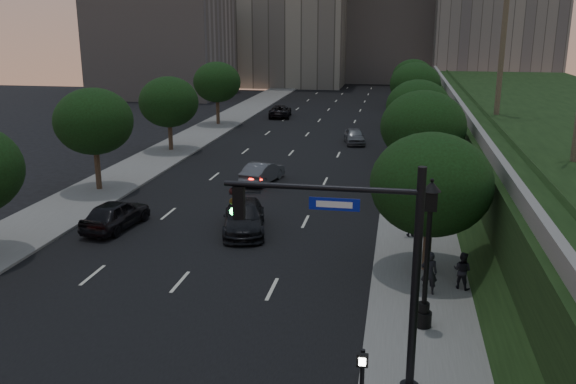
% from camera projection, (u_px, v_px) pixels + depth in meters
% --- Properties ---
extents(ground, '(160.00, 160.00, 0.00)m').
position_uv_depth(ground, '(130.00, 341.00, 21.12)').
color(ground, black).
rests_on(ground, ground).
extents(road_surface, '(16.00, 140.00, 0.02)m').
position_uv_depth(road_surface, '(287.00, 158.00, 49.54)').
color(road_surface, black).
rests_on(road_surface, ground).
extents(sidewalk_right, '(4.50, 140.00, 0.15)m').
position_uv_depth(sidewalk_right, '(415.00, 162.00, 47.75)').
color(sidewalk_right, slate).
rests_on(sidewalk_right, ground).
extents(sidewalk_left, '(4.50, 140.00, 0.15)m').
position_uv_depth(sidewalk_left, '(167.00, 153.00, 51.30)').
color(sidewalk_left, slate).
rests_on(sidewalk_left, ground).
extents(parapet_wall, '(0.35, 90.00, 0.70)m').
position_uv_depth(parapet_wall, '(465.00, 113.00, 44.14)').
color(parapet_wall, slate).
rests_on(parapet_wall, embankment).
extents(office_block_mid, '(22.00, 18.00, 26.00)m').
position_uv_depth(office_block_mid, '(389.00, 9.00, 113.23)').
color(office_block_mid, gray).
rests_on(office_block_mid, ground).
extents(office_block_filler, '(18.00, 16.00, 14.00)m').
position_uv_depth(office_block_filler, '(163.00, 48.00, 90.08)').
color(office_block_filler, gray).
rests_on(office_block_filler, ground).
extents(tree_right_a, '(5.20, 5.20, 6.24)m').
position_uv_depth(tree_right_a, '(431.00, 184.00, 25.83)').
color(tree_right_a, '#38281C').
rests_on(tree_right_a, ground).
extents(tree_right_b, '(5.20, 5.20, 6.74)m').
position_uv_depth(tree_right_b, '(423.00, 127.00, 37.07)').
color(tree_right_b, '#38281C').
rests_on(tree_right_b, ground).
extents(tree_right_c, '(5.20, 5.20, 6.24)m').
position_uv_depth(tree_right_c, '(418.00, 107.00, 49.52)').
color(tree_right_c, '#38281C').
rests_on(tree_right_c, ground).
extents(tree_right_d, '(5.20, 5.20, 6.74)m').
position_uv_depth(tree_right_d, '(415.00, 84.00, 62.65)').
color(tree_right_d, '#38281C').
rests_on(tree_right_d, ground).
extents(tree_right_e, '(5.20, 5.20, 6.24)m').
position_uv_depth(tree_right_e, '(413.00, 77.00, 77.00)').
color(tree_right_e, '#38281C').
rests_on(tree_right_e, ground).
extents(tree_left_b, '(5.00, 5.00, 6.71)m').
position_uv_depth(tree_left_b, '(94.00, 121.00, 38.74)').
color(tree_left_b, '#38281C').
rests_on(tree_left_b, ground).
extents(tree_left_c, '(5.00, 5.00, 6.34)m').
position_uv_depth(tree_left_c, '(169.00, 102.00, 51.15)').
color(tree_left_c, '#38281C').
rests_on(tree_left_c, ground).
extents(tree_left_d, '(5.00, 5.00, 6.71)m').
position_uv_depth(tree_left_d, '(217.00, 82.00, 64.32)').
color(tree_left_d, '#38281C').
rests_on(tree_left_d, ground).
extents(traffic_signal_mast, '(5.68, 0.56, 7.00)m').
position_uv_depth(traffic_signal_mast, '(376.00, 281.00, 17.04)').
color(traffic_signal_mast, black).
rests_on(traffic_signal_mast, ground).
extents(street_lamp, '(0.64, 0.64, 5.62)m').
position_uv_depth(street_lamp, '(427.00, 261.00, 21.18)').
color(street_lamp, black).
rests_on(street_lamp, ground).
extents(pedestrian_signal, '(0.30, 0.33, 2.50)m').
position_uv_depth(pedestrian_signal, '(362.00, 383.00, 15.91)').
color(pedestrian_signal, black).
rests_on(pedestrian_signal, ground).
extents(sedan_near_left, '(2.44, 4.86, 1.59)m').
position_uv_depth(sedan_near_left, '(116.00, 214.00, 32.43)').
color(sedan_near_left, black).
rests_on(sedan_near_left, ground).
extents(sedan_mid_left, '(2.43, 4.60, 1.44)m').
position_uv_depth(sedan_mid_left, '(263.00, 172.00, 41.84)').
color(sedan_mid_left, '#515358').
rests_on(sedan_mid_left, ground).
extents(sedan_far_left, '(2.86, 5.29, 1.41)m').
position_uv_depth(sedan_far_left, '(280.00, 111.00, 70.84)').
color(sedan_far_left, black).
rests_on(sedan_far_left, ground).
extents(sedan_near_right, '(3.24, 5.56, 1.51)m').
position_uv_depth(sedan_near_right, '(244.00, 218.00, 32.01)').
color(sedan_near_right, black).
rests_on(sedan_near_right, ground).
extents(sedan_far_right, '(2.43, 4.41, 1.42)m').
position_uv_depth(sedan_far_right, '(354.00, 136.00, 55.31)').
color(sedan_far_right, slate).
rests_on(sedan_far_right, ground).
extents(pedestrian_a, '(0.68, 0.47, 1.80)m').
position_uv_depth(pedestrian_a, '(429.00, 273.00, 24.21)').
color(pedestrian_a, black).
rests_on(pedestrian_a, sidewalk_right).
extents(pedestrian_b, '(0.95, 0.87, 1.56)m').
position_uv_depth(pedestrian_b, '(462.00, 270.00, 24.74)').
color(pedestrian_b, black).
rests_on(pedestrian_b, sidewalk_right).
extents(pedestrian_c, '(0.99, 0.61, 1.57)m').
position_uv_depth(pedestrian_c, '(412.00, 222.00, 30.78)').
color(pedestrian_c, black).
rests_on(pedestrian_c, sidewalk_right).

